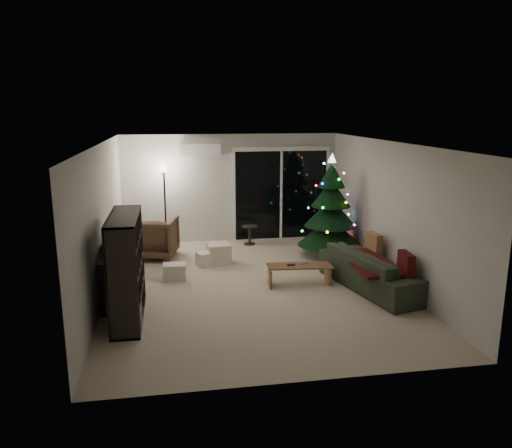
{
  "coord_description": "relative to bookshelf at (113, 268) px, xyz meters",
  "views": [
    {
      "loc": [
        -1.35,
        -8.25,
        3.05
      ],
      "look_at": [
        0.1,
        0.3,
        1.05
      ],
      "focal_mm": 35.0,
      "sensor_mm": 36.0,
      "label": 1
    }
  ],
  "objects": [
    {
      "name": "sofa_throw",
      "position": [
        4.2,
        0.6,
        -0.31
      ],
      "size": [
        0.71,
        1.63,
        0.05
      ],
      "primitive_type": "cube",
      "color": "#430A09",
      "rests_on": "sofa"
    },
    {
      "name": "cushion_a",
      "position": [
        4.55,
        1.25,
        -0.19
      ],
      "size": [
        0.17,
        0.44,
        0.44
      ],
      "primitive_type": "cube",
      "rotation": [
        0.0,
        0.0,
        0.09
      ],
      "color": "#9C7451",
      "rests_on": "sofa"
    },
    {
      "name": "cardboard_box_a",
      "position": [
        0.88,
        1.65,
        -0.64
      ],
      "size": [
        0.42,
        0.33,
        0.29
      ],
      "primitive_type": "cube",
      "rotation": [
        0.0,
        0.0,
        -0.04
      ],
      "color": "white",
      "rests_on": "floor"
    },
    {
      "name": "armchair",
      "position": [
        0.48,
        3.14,
        -0.36
      ],
      "size": [
        1.09,
        1.11,
        0.86
      ],
      "primitive_type": "imported",
      "rotation": [
        0.0,
        0.0,
        2.93
      ],
      "color": "#423121",
      "rests_on": "floor"
    },
    {
      "name": "media_cabinet",
      "position": [
        0.0,
        0.76,
        -0.38
      ],
      "size": [
        0.51,
        1.32,
        0.82
      ],
      "primitive_type": "cube",
      "rotation": [
        0.0,
        0.0,
        -0.01
      ],
      "color": "black",
      "rests_on": "floor"
    },
    {
      "name": "remote_b",
      "position": [
        3.17,
        1.06,
        -0.42
      ],
      "size": [
        0.14,
        0.08,
        0.02
      ],
      "primitive_type": "cube",
      "rotation": [
        0.0,
        0.0,
        0.35
      ],
      "color": "slate",
      "rests_on": "coffee_table"
    },
    {
      "name": "side_table",
      "position": [
        2.62,
        3.83,
        -0.56
      ],
      "size": [
        0.41,
        0.41,
        0.45
      ],
      "primitive_type": "cylinder",
      "rotation": [
        0.0,
        0.0,
        -0.17
      ],
      "color": "black",
      "rests_on": "floor"
    },
    {
      "name": "floor_lamp",
      "position": [
        0.73,
        3.89,
        0.12
      ],
      "size": [
        0.29,
        0.29,
        1.82
      ],
      "primitive_type": "cylinder",
      "color": "black",
      "rests_on": "floor"
    },
    {
      "name": "ottoman",
      "position": [
        1.78,
        2.51,
        -0.59
      ],
      "size": [
        0.49,
        0.49,
        0.4
      ],
      "primitive_type": "cube",
      "rotation": [
        0.0,
        0.0,
        0.11
      ],
      "color": "#F5E4C8",
      "rests_on": "floor"
    },
    {
      "name": "room",
      "position": [
        2.71,
        2.56,
        0.23
      ],
      "size": [
        6.5,
        7.51,
        2.6
      ],
      "color": "beige",
      "rests_on": "ground"
    },
    {
      "name": "cushion_b",
      "position": [
        4.55,
        -0.05,
        -0.19
      ],
      "size": [
        0.16,
        0.44,
        0.44
      ],
      "primitive_type": "cube",
      "rotation": [
        0.0,
        0.0,
        -0.07
      ],
      "color": "#430A09",
      "rests_on": "sofa"
    },
    {
      "name": "stereo",
      "position": [
        0.0,
        0.76,
        0.12
      ],
      "size": [
        0.42,
        0.49,
        0.18
      ],
      "primitive_type": "cube",
      "color": "black",
      "rests_on": "media_cabinet"
    },
    {
      "name": "cardboard_box_b",
      "position": [
        1.53,
        2.39,
        -0.65
      ],
      "size": [
        0.48,
        0.43,
        0.27
      ],
      "primitive_type": "cube",
      "rotation": [
        0.0,
        0.0,
        0.42
      ],
      "color": "white",
      "rests_on": "floor"
    },
    {
      "name": "coffee_table",
      "position": [
        3.07,
        1.01,
        -0.61
      ],
      "size": [
        1.16,
        0.49,
        0.36
      ],
      "primitive_type": null,
      "rotation": [
        0.0,
        0.0,
        -0.09
      ],
      "color": "brown",
      "rests_on": "floor"
    },
    {
      "name": "sofa",
      "position": [
        4.3,
        0.6,
        -0.46
      ],
      "size": [
        1.38,
        2.41,
        0.66
      ],
      "primitive_type": "imported",
      "rotation": [
        0.0,
        0.0,
        1.8
      ],
      "color": "#363E30",
      "rests_on": "floor"
    },
    {
      "name": "christmas_tree",
      "position": [
        4.14,
        2.62,
        0.3
      ],
      "size": [
        1.61,
        1.61,
        2.17
      ],
      "primitive_type": "cone",
      "rotation": [
        0.0,
        0.0,
        0.23
      ],
      "color": "black",
      "rests_on": "floor"
    },
    {
      "name": "bookshelf",
      "position": [
        0.0,
        0.0,
        0.0
      ],
      "size": [
        0.49,
        1.6,
        1.57
      ],
      "primitive_type": null,
      "rotation": [
        0.0,
        0.0,
        0.06
      ],
      "color": "black",
      "rests_on": "floor"
    },
    {
      "name": "remote_a",
      "position": [
        2.92,
        1.01,
        -0.42
      ],
      "size": [
        0.14,
        0.04,
        0.02
      ],
      "primitive_type": "cube",
      "color": "black",
      "rests_on": "coffee_table"
    }
  ]
}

